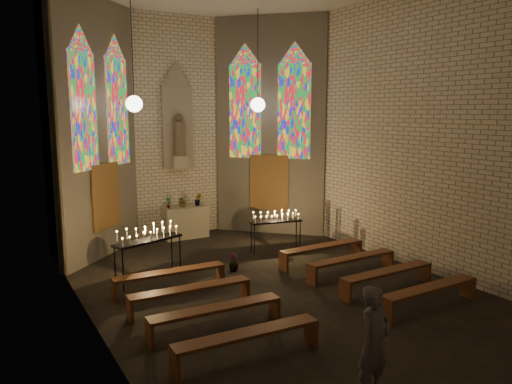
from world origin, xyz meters
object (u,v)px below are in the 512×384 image
votive_stand_left (148,236)px  visitor (374,343)px  altar (185,222)px  votive_stand_right (276,219)px  aisle_flower_pot (234,262)px

votive_stand_left → visitor: 6.46m
altar → votive_stand_right: size_ratio=0.91×
votive_stand_left → visitor: size_ratio=1.08×
votive_stand_left → votive_stand_right: bearing=-7.4°
aisle_flower_pot → votive_stand_right: size_ratio=0.29×
votive_stand_right → visitor: visitor is taller
aisle_flower_pot → votive_stand_left: 2.29m
votive_stand_left → visitor: visitor is taller
votive_stand_left → votive_stand_right: size_ratio=1.15×
aisle_flower_pot → visitor: 6.12m
aisle_flower_pot → votive_stand_right: bearing=28.5°
altar → visitor: size_ratio=0.85×
votive_stand_right → visitor: (-2.82, -7.06, -0.13)m
votive_stand_left → votive_stand_right: 4.08m
votive_stand_left → altar: bearing=38.6°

